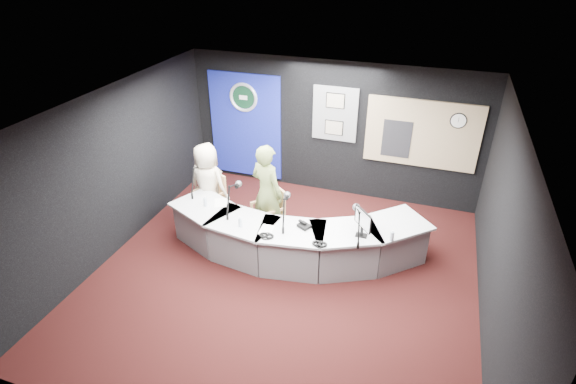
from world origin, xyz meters
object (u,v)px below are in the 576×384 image
(person_man, at_px, (208,184))
(person_woman, at_px, (267,193))
(broadcast_desk, at_px, (292,237))
(armchair_left, at_px, (210,200))
(armchair_right, at_px, (268,213))

(person_man, distance_m, person_woman, 1.23)
(broadcast_desk, relative_size, person_woman, 2.49)
(armchair_left, xyz_separation_m, person_man, (0.00, 0.00, 0.35))
(broadcast_desk, xyz_separation_m, armchair_right, (-0.60, 0.44, 0.10))
(broadcast_desk, relative_size, person_man, 2.80)
(broadcast_desk, distance_m, armchair_left, 1.91)
(person_woman, bearing_deg, armchair_right, -68.30)
(person_man, bearing_deg, armchair_right, -176.92)
(broadcast_desk, distance_m, person_man, 1.95)
(armchair_left, height_order, armchair_right, armchair_right)
(armchair_left, bearing_deg, person_woman, 18.90)
(broadcast_desk, bearing_deg, armchair_left, 163.44)
(armchair_left, height_order, person_man, person_man)
(person_woman, bearing_deg, broadcast_desk, 165.74)
(armchair_left, relative_size, person_woman, 0.51)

